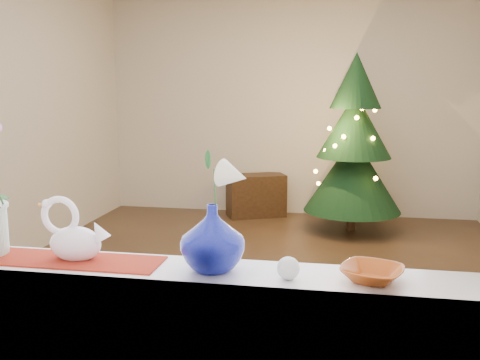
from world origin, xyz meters
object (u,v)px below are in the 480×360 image
Objects in this scene: xmas_tree at (354,143)px; side_table at (256,195)px; blue_vase at (212,233)px; paperweight at (288,268)px; amber_dish at (372,275)px; swan at (75,230)px.

side_table is at bearing 157.31° from xmas_tree.
blue_vase reaches higher than paperweight.
xmas_tree is (0.33, 4.19, 0.01)m from paperweight.
paperweight reaches higher than side_table.
blue_vase is at bearing -107.54° from side_table.
amber_dish reaches higher than side_table.
blue_vase is 0.29m from paperweight.
paperweight reaches higher than amber_dish.
xmas_tree is at bearing 81.49° from swan.
blue_vase is at bearing 4.59° from swan.
amber_dish is (0.54, -0.01, -0.11)m from blue_vase.
blue_vase is 0.39× the size of side_table.
xmas_tree reaches higher than paperweight.
swan is 0.14× the size of xmas_tree.
blue_vase is 4.72m from side_table.
xmas_tree reaches higher than blue_vase.
xmas_tree reaches higher than side_table.
amber_dish is at bearing 4.94° from swan.
side_table is (-1.08, 4.64, -0.68)m from amber_dish.
amber_dish is (1.05, -0.03, -0.09)m from swan.
paperweight is at bearing -173.15° from amber_dish.
swan is at bearing 175.49° from paperweight.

